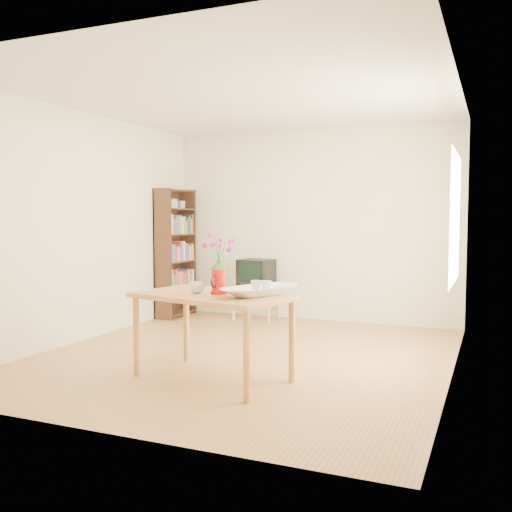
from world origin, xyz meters
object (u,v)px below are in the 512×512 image
at_px(bowl, 260,268).
at_px(table, 212,304).
at_px(mug, 197,288).
at_px(television, 257,272).
at_px(pitcher, 219,283).

bearing_deg(bowl, table, -171.19).
relative_size(mug, television, 0.28).
distance_m(bowl, television, 3.06).
relative_size(mug, bowl, 0.27).
relative_size(table, pitcher, 6.75).
xyz_separation_m(table, television, (-0.78, 2.85, -0.01)).
bearing_deg(pitcher, television, 111.59).
relative_size(table, bowl, 3.00).
bearing_deg(television, table, -66.23).
bearing_deg(mug, bowl, -166.44).
bearing_deg(pitcher, table, -161.93).
bearing_deg(pitcher, bowl, 13.20).
bearing_deg(mug, table, -164.34).
relative_size(table, television, 3.11).
bearing_deg(table, television, 118.48).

